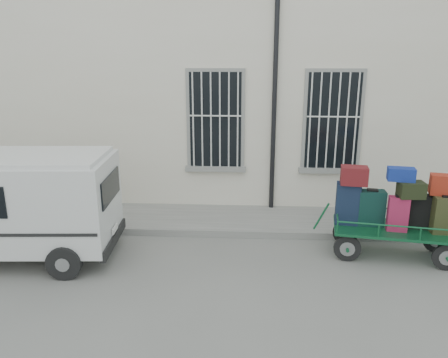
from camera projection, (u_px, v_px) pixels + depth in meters
The scene contains 5 objects.
ground at pixel (226, 268), 7.93m from camera, with size 80.00×80.00×0.00m, color slate.
building at pixel (236, 81), 12.36m from camera, with size 24.00×5.15×6.00m.
sidewalk at pixel (231, 220), 10.01m from camera, with size 24.00×1.70×0.15m, color slate.
luggage_cart at pixel (392, 211), 8.18m from camera, with size 2.67×1.35×1.76m.
van at pixel (5, 200), 8.03m from camera, with size 4.09×2.02×2.01m.
Camera 1 is at (0.38, -7.15, 3.77)m, focal length 35.00 mm.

